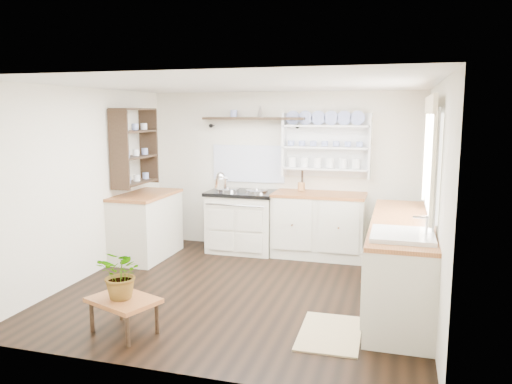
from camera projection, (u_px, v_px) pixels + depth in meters
floor at (244, 290)px, 5.69m from camera, size 4.00×3.80×0.01m
wall_back at (282, 171)px, 7.31m from camera, size 4.00×0.02×2.30m
wall_right at (435, 199)px, 4.96m from camera, size 0.02×3.80×2.30m
wall_left at (86, 184)px, 6.05m from camera, size 0.02×3.80×2.30m
ceiling at (243, 84)px, 5.32m from camera, size 4.00×3.80×0.01m
window at (431, 156)px, 5.05m from camera, size 0.08×1.55×1.22m
aga_cooker at (242, 221)px, 7.25m from camera, size 0.99×0.69×0.91m
back_cabinets at (319, 224)px, 6.97m from camera, size 1.27×0.63×0.90m
right_cabinets at (400, 261)px, 5.24m from camera, size 0.62×2.43×0.90m
belfast_sink at (402, 248)px, 4.48m from camera, size 0.55×0.60×0.45m
left_cabinets at (146, 225)px, 6.93m from camera, size 0.62×1.13×0.90m
plate_rack at (327, 145)px, 7.03m from camera, size 1.20×0.22×0.90m
high_shelf at (254, 119)px, 7.18m from camera, size 1.50×0.29×0.16m
left_shelving at (134, 146)px, 6.80m from camera, size 0.28×0.80×1.05m
kettle at (221, 180)px, 7.11m from camera, size 0.19×0.19×0.23m
utensil_crock at (301, 187)px, 7.04m from camera, size 0.10×0.10×0.12m
center_table at (124, 303)px, 4.55m from camera, size 0.72×0.62×0.33m
potted_plant at (122, 274)px, 4.51m from camera, size 0.45×0.40×0.46m
floor_rug at (330, 333)px, 4.56m from camera, size 0.57×0.86×0.02m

